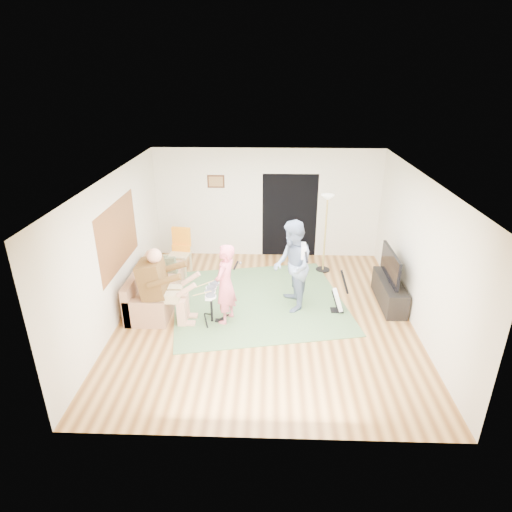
{
  "coord_description": "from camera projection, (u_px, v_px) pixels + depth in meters",
  "views": [
    {
      "loc": [
        0.07,
        -7.12,
        4.37
      ],
      "look_at": [
        -0.19,
        0.3,
        1.13
      ],
      "focal_mm": 30.0,
      "sensor_mm": 36.0,
      "label": 1
    }
  ],
  "objects": [
    {
      "name": "sofa",
      "position": [
        152.0,
        292.0,
        8.62
      ],
      "size": [
        0.78,
        1.89,
        0.77
      ],
      "color": "#9D6E4E",
      "rests_on": "floor"
    },
    {
      "name": "torchiere_lamp",
      "position": [
        326.0,
        220.0,
        9.65
      ],
      "size": [
        0.33,
        0.33,
        1.84
      ],
      "color": "black",
      "rests_on": "floor"
    },
    {
      "name": "tv_cabinet",
      "position": [
        389.0,
        292.0,
        8.63
      ],
      "size": [
        0.4,
        1.4,
        0.5
      ],
      "primitive_type": "cube",
      "color": "black",
      "rests_on": "floor"
    },
    {
      "name": "dining_chair",
      "position": [
        180.0,
        258.0,
        9.89
      ],
      "size": [
        0.51,
        0.53,
        1.06
      ],
      "rotation": [
        0.0,
        0.0,
        -0.14
      ],
      "color": "#CCB884",
      "rests_on": "floor"
    },
    {
      "name": "ceiling",
      "position": [
        267.0,
        178.0,
        7.19
      ],
      "size": [
        6.0,
        6.0,
        0.0
      ],
      "primitive_type": "plane",
      "rotation": [
        3.14,
        0.0,
        0.0
      ],
      "color": "white",
      "rests_on": "walls"
    },
    {
      "name": "microphone",
      "position": [
        236.0,
        265.0,
        7.64
      ],
      "size": [
        0.06,
        0.06,
        0.24
      ],
      "primitive_type": null,
      "color": "black",
      "rests_on": "singer"
    },
    {
      "name": "television",
      "position": [
        391.0,
        265.0,
        8.39
      ],
      "size": [
        0.06,
        1.21,
        0.58
      ],
      "primitive_type": "cube",
      "color": "black",
      "rests_on": "tv_cabinet"
    },
    {
      "name": "guitar_spare",
      "position": [
        338.0,
        300.0,
        8.32
      ],
      "size": [
        0.32,
        0.29,
        0.9
      ],
      "color": "black",
      "rests_on": "floor"
    },
    {
      "name": "picture_frame",
      "position": [
        216.0,
        181.0,
        10.29
      ],
      "size": [
        0.42,
        0.03,
        0.32
      ],
      "primitive_type": "cube",
      "color": "#3F2314",
      "rests_on": "walls"
    },
    {
      "name": "window_blinds",
      "position": [
        118.0,
        235.0,
        7.92
      ],
      "size": [
        0.0,
        2.05,
        2.05
      ],
      "primitive_type": "plane",
      "rotation": [
        1.57,
        0.0,
        1.57
      ],
      "color": "brown",
      "rests_on": "walls"
    },
    {
      "name": "floor",
      "position": [
        265.0,
        316.0,
        8.27
      ],
      "size": [
        6.0,
        6.0,
        0.0
      ],
      "primitive_type": "plane",
      "color": "brown",
      "rests_on": "ground"
    },
    {
      "name": "drum_kit",
      "position": [
        211.0,
        307.0,
        7.96
      ],
      "size": [
        0.39,
        0.69,
        0.71
      ],
      "color": "black",
      "rests_on": "floor"
    },
    {
      "name": "singer",
      "position": [
        225.0,
        284.0,
        7.8
      ],
      "size": [
        0.54,
        0.66,
        1.55
      ],
      "primitive_type": "imported",
      "rotation": [
        0.0,
        0.0,
        -1.92
      ],
      "color": "#D95E70",
      "rests_on": "floor"
    },
    {
      "name": "drummer",
      "position": [
        165.0,
        294.0,
        7.88
      ],
      "size": [
        0.96,
        0.54,
        1.48
      ],
      "color": "brown",
      "rests_on": "sofa"
    },
    {
      "name": "doorway",
      "position": [
        290.0,
        216.0,
        10.57
      ],
      "size": [
        2.1,
        0.0,
        2.1
      ],
      "primitive_type": "plane",
      "rotation": [
        1.57,
        0.0,
        0.0
      ],
      "color": "black",
      "rests_on": "walls"
    },
    {
      "name": "area_rug",
      "position": [
        258.0,
        300.0,
        8.8
      ],
      "size": [
        3.93,
        3.75,
        0.02
      ],
      "primitive_type": "cube",
      "rotation": [
        0.0,
        0.0,
        0.19
      ],
      "color": "#4A6C41",
      "rests_on": "floor"
    },
    {
      "name": "guitarist",
      "position": [
        292.0,
        266.0,
        8.21
      ],
      "size": [
        0.78,
        0.95,
        1.81
      ],
      "primitive_type": "imported",
      "rotation": [
        0.0,
        0.0,
        -1.45
      ],
      "color": "slate",
      "rests_on": "floor"
    },
    {
      "name": "guitar_held",
      "position": [
        303.0,
        251.0,
        8.07
      ],
      "size": [
        0.12,
        0.6,
        0.26
      ],
      "primitive_type": null,
      "rotation": [
        0.0,
        0.0,
        -0.01
      ],
      "color": "white",
      "rests_on": "guitarist"
    },
    {
      "name": "walls",
      "position": [
        266.0,
        252.0,
        7.73
      ],
      "size": [
        5.5,
        6.0,
        2.7
      ],
      "primitive_type": null,
      "color": "beige",
      "rests_on": "floor"
    }
  ]
}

